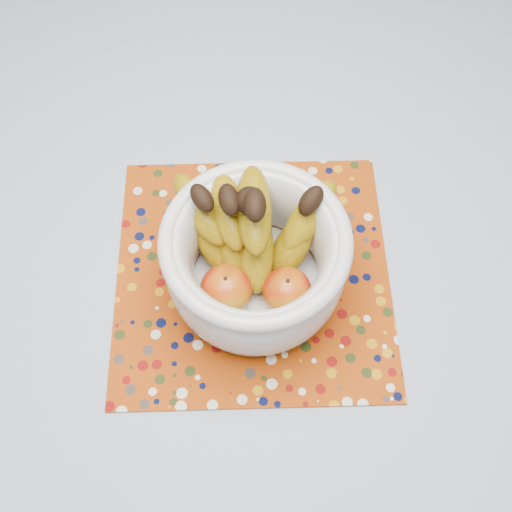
% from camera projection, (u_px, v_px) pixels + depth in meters
% --- Properties ---
extents(table, '(1.20, 1.20, 0.75)m').
position_uv_depth(table, '(244.00, 252.00, 1.00)').
color(table, olive).
rests_on(table, ground).
extents(tablecloth, '(1.32, 1.32, 0.01)m').
position_uv_depth(tablecloth, '(243.00, 227.00, 0.93)').
color(tablecloth, slate).
rests_on(tablecloth, table).
extents(placemat, '(0.45, 0.45, 0.00)m').
position_uv_depth(placemat, '(253.00, 273.00, 0.89)').
color(placemat, '#8F3407').
rests_on(placemat, tablecloth).
extents(fruit_bowl, '(0.31, 0.26, 0.21)m').
position_uv_depth(fruit_bowl, '(251.00, 249.00, 0.80)').
color(fruit_bowl, silver).
rests_on(fruit_bowl, placemat).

